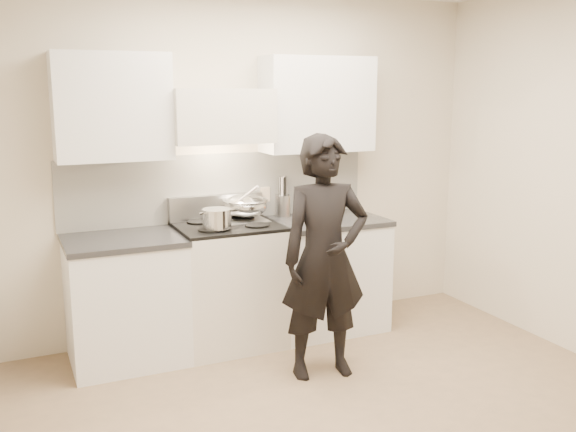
{
  "coord_description": "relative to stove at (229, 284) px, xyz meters",
  "views": [
    {
      "loc": [
        -1.82,
        -3.07,
        1.96
      ],
      "look_at": [
        0.03,
        1.05,
        1.05
      ],
      "focal_mm": 40.0,
      "sensor_mm": 36.0,
      "label": 1
    }
  ],
  "objects": [
    {
      "name": "ground_plane",
      "position": [
        0.3,
        -1.42,
        -0.47
      ],
      "size": [
        4.0,
        4.0,
        0.0
      ],
      "primitive_type": "plane",
      "color": "#886E50"
    },
    {
      "name": "room_shell",
      "position": [
        0.24,
        -1.05,
        1.12
      ],
      "size": [
        4.04,
        3.54,
        2.7
      ],
      "color": "beige",
      "rests_on": "ground"
    },
    {
      "name": "stove",
      "position": [
        0.0,
        0.0,
        0.0
      ],
      "size": [
        0.76,
        0.65,
        0.96
      ],
      "color": "beige",
      "rests_on": "ground"
    },
    {
      "name": "counter_right",
      "position": [
        0.83,
        0.0,
        -0.01
      ],
      "size": [
        0.92,
        0.67,
        0.92
      ],
      "color": "silver",
      "rests_on": "ground"
    },
    {
      "name": "counter_left",
      "position": [
        -0.78,
        0.0,
        -0.01
      ],
      "size": [
        0.82,
        0.67,
        0.92
      ],
      "color": "silver",
      "rests_on": "ground"
    },
    {
      "name": "wok",
      "position": [
        0.19,
        0.13,
        0.58
      ],
      "size": [
        0.35,
        0.42,
        0.29
      ],
      "color": "silver",
      "rests_on": "stove"
    },
    {
      "name": "stock_pot",
      "position": [
        -0.13,
        -0.14,
        0.55
      ],
      "size": [
        0.29,
        0.26,
        0.14
      ],
      "color": "silver",
      "rests_on": "stove"
    },
    {
      "name": "utensil_crock",
      "position": [
        0.56,
        0.25,
        0.55
      ],
      "size": [
        0.12,
        0.12,
        0.32
      ],
      "color": "#9D9EA1",
      "rests_on": "counter_right"
    },
    {
      "name": "spice_jar",
      "position": [
        0.64,
        0.13,
        0.49
      ],
      "size": [
        0.04,
        0.04,
        0.08
      ],
      "color": "#E35618",
      "rests_on": "counter_right"
    },
    {
      "name": "oil_glass",
      "position": [
        1.02,
        0.17,
        0.52
      ],
      "size": [
        0.08,
        0.08,
        0.14
      ],
      "color": "#C97C07",
      "rests_on": "counter_right"
    },
    {
      "name": "person",
      "position": [
        0.42,
        -0.78,
        0.36
      ],
      "size": [
        0.65,
        0.47,
        1.66
      ],
      "primitive_type": "imported",
      "rotation": [
        0.0,
        0.0,
        -0.13
      ],
      "color": "black",
      "rests_on": "ground"
    }
  ]
}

